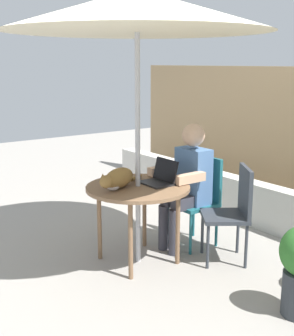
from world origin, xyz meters
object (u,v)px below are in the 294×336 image
cat (118,179)px  patio_umbrella (137,11)px  person_seated (188,179)px  laptop (161,177)px  chair_occupied (199,194)px  chair_empty (234,207)px  patio_table (138,193)px

cat → patio_umbrella: bearing=75.6°
person_seated → laptop: size_ratio=4.08×
chair_occupied → chair_empty: same height
chair_empty → cat: bearing=-121.3°
chair_occupied → person_seated: (0.00, -0.16, 0.17)m
patio_umbrella → chair_empty: (0.50, 0.71, -1.68)m
patio_table → laptop: size_ratio=3.10×
patio_umbrella → cat: 1.41m
chair_empty → laptop: (-0.45, -0.49, 0.26)m
patio_umbrella → laptop: bearing=78.4°
patio_table → patio_umbrella: size_ratio=0.39×
laptop → cat: laptop is taller
patio_table → cat: (-0.05, -0.18, 0.15)m
person_seated → chair_empty: bearing=14.4°
laptop → cat: (-0.09, -0.41, 0.02)m
patio_umbrella → cat: size_ratio=3.95×
person_seated → laptop: person_seated is taller
chair_occupied → laptop: laptop is taller
patio_umbrella → cat: (-0.05, -0.18, -1.40)m
person_seated → cat: (-0.05, -0.77, 0.11)m
person_seated → patio_umbrella: bearing=-90.0°
person_seated → patio_table: bearing=-90.0°
laptop → cat: 0.42m
patio_table → chair_occupied: chair_occupied is taller
person_seated → laptop: (0.05, -0.36, 0.09)m
patio_table → chair_empty: (0.50, 0.71, -0.13)m
person_seated → laptop: 0.38m
laptop → patio_table: bearing=-101.6°
patio_table → chair_empty: chair_empty is taller
patio_table → chair_empty: 0.88m
patio_umbrella → person_seated: patio_umbrella is taller
chair_empty → cat: 1.08m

